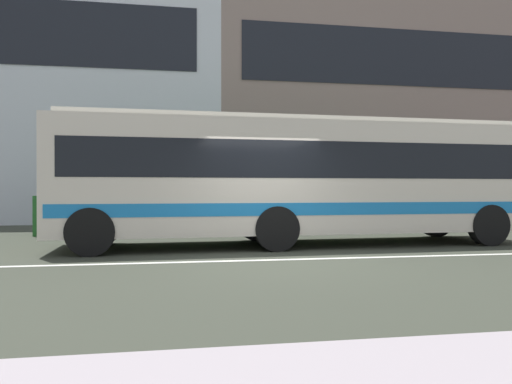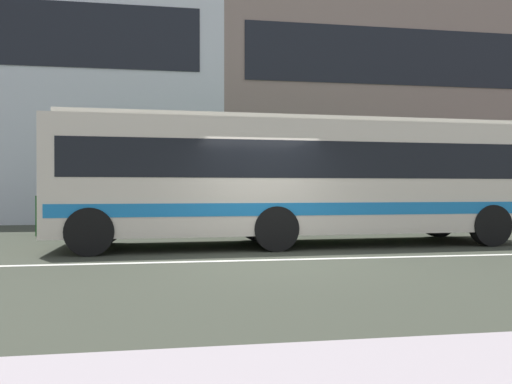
% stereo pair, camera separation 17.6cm
% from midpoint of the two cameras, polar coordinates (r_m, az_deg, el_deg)
% --- Properties ---
extents(ground_plane, '(160.00, 160.00, 0.00)m').
position_cam_midpoint_polar(ground_plane, '(9.35, 1.77, -8.12)').
color(ground_plane, '#35392E').
extents(lane_centre_line, '(60.00, 0.16, 0.01)m').
position_cam_midpoint_polar(lane_centre_line, '(9.35, 1.77, -8.09)').
color(lane_centre_line, silver).
rests_on(lane_centre_line, ground_plane).
extents(hedge_row_far, '(12.97, 1.10, 1.18)m').
position_cam_midpoint_polar(hedge_row_far, '(15.43, -0.93, -2.58)').
color(hedge_row_far, '#266328').
rests_on(hedge_row_far, ground_plane).
extents(apartment_block_right, '(20.98, 11.74, 12.20)m').
position_cam_midpoint_polar(apartment_block_right, '(28.41, 16.34, 9.90)').
color(apartment_block_right, gray).
rests_on(apartment_block_right, ground_plane).
extents(transit_bus, '(11.34, 2.88, 3.07)m').
position_cam_midpoint_polar(transit_bus, '(11.81, 3.98, 1.88)').
color(transit_bus, beige).
rests_on(transit_bus, ground_plane).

